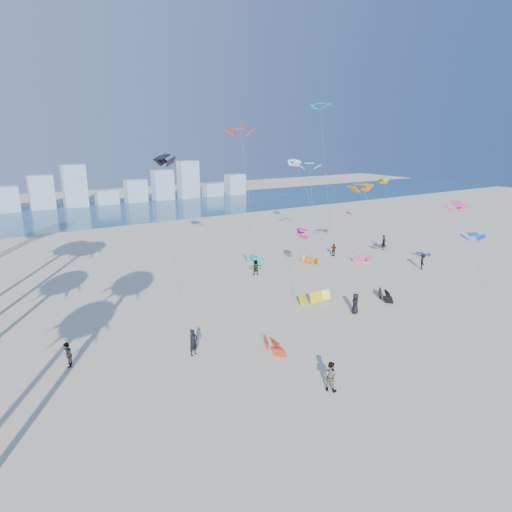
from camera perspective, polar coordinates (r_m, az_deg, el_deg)
ground at (r=25.39m, az=14.48°, el=-19.12°), size 220.00×220.00×0.00m
ocean at (r=88.50m, az=-21.57°, el=4.98°), size 220.00×220.00×0.00m
kitesurfer_near at (r=30.23m, az=-8.02°, el=-10.86°), size 0.77×0.64×1.82m
kitesurfer_mid at (r=26.57m, az=9.44°, el=-14.89°), size 1.03×1.09×1.77m
kitesurfers_far at (r=45.14m, az=8.88°, el=-2.07°), size 40.28×15.45×1.93m
grounded_kites at (r=43.28m, az=7.24°, el=-3.35°), size 22.71×22.03×1.02m
flying_kites at (r=50.06m, az=6.03°, el=11.76°), size 35.34×32.01×18.50m
distant_skyline at (r=97.65m, az=-23.59°, el=7.48°), size 85.00×3.00×8.40m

